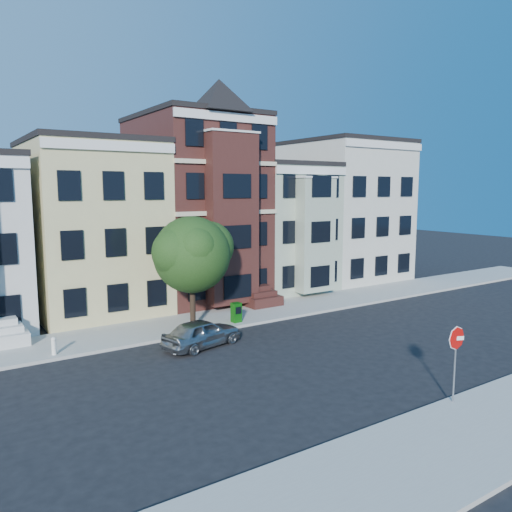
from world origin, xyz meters
TOP-DOWN VIEW (x-y plane):
  - ground at (0.00, 0.00)m, footprint 120.00×120.00m
  - far_sidewalk at (0.00, 8.00)m, footprint 60.00×4.00m
  - near_sidewalk at (0.00, -8.00)m, footprint 60.00×4.00m
  - house_yellow at (-7.00, 14.50)m, footprint 7.00×9.00m
  - house_brown at (0.00, 14.50)m, footprint 7.00×9.00m
  - house_green at (6.50, 14.50)m, footprint 6.00×9.00m
  - house_cream at (13.50, 14.50)m, footprint 8.00×9.00m
  - street_tree at (-4.04, 6.86)m, footprint 8.27×8.27m
  - parked_car at (-4.87, 4.24)m, footprint 4.26×2.49m
  - newspaper_box at (-1.48, 6.70)m, footprint 0.50×0.44m
  - fire_hydrant at (-11.04, 6.48)m, footprint 0.26×0.26m
  - stop_sign at (-0.64, -6.30)m, footprint 0.82×0.41m

SIDE VIEW (x-z plane):
  - ground at x=0.00m, z-range 0.00..0.00m
  - far_sidewalk at x=0.00m, z-range 0.00..0.15m
  - near_sidewalk at x=0.00m, z-range 0.00..0.15m
  - fire_hydrant at x=-11.04m, z-range 0.15..0.79m
  - parked_car at x=-4.87m, z-range 0.00..1.36m
  - newspaper_box at x=-1.48m, z-range 0.15..1.23m
  - stop_sign at x=-0.64m, z-range 0.15..3.17m
  - street_tree at x=-4.04m, z-range 0.15..7.45m
  - house_green at x=6.50m, z-range 0.00..9.00m
  - house_yellow at x=-7.00m, z-range 0.00..10.00m
  - house_cream at x=13.50m, z-range 0.00..11.00m
  - house_brown at x=0.00m, z-range 0.00..12.00m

